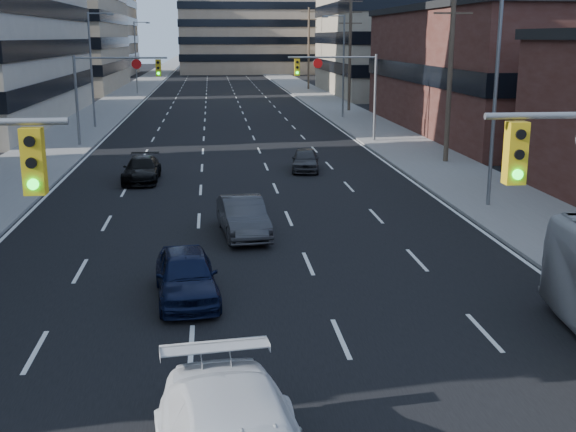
# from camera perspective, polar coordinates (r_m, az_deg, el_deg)

# --- Properties ---
(road_surface) EXTENTS (18.00, 300.00, 0.02)m
(road_surface) POSITION_cam_1_polar(r_m,az_deg,el_deg) (134.22, -5.61, 10.86)
(road_surface) COLOR black
(road_surface) RESTS_ON ground
(sidewalk_left) EXTENTS (5.00, 300.00, 0.15)m
(sidewalk_left) POSITION_cam_1_polar(r_m,az_deg,el_deg) (134.61, -10.59, 10.73)
(sidewalk_left) COLOR slate
(sidewalk_left) RESTS_ON ground
(sidewalk_right) EXTENTS (5.00, 300.00, 0.15)m
(sidewalk_right) POSITION_cam_1_polar(r_m,az_deg,el_deg) (134.81, -0.63, 10.97)
(sidewalk_right) COLOR slate
(sidewalk_right) RESTS_ON ground
(office_left_far) EXTENTS (20.00, 30.00, 16.00)m
(office_left_far) POSITION_cam_1_polar(r_m,az_deg,el_deg) (106.51, -18.95, 13.71)
(office_left_far) COLOR gray
(office_left_far) RESTS_ON ground
(storefront_right_mid) EXTENTS (20.00, 30.00, 9.00)m
(storefront_right_mid) POSITION_cam_1_polar(r_m,az_deg,el_deg) (59.67, 19.30, 10.68)
(storefront_right_mid) COLOR #472119
(storefront_right_mid) RESTS_ON ground
(office_right_far) EXTENTS (22.00, 28.00, 14.00)m
(office_right_far) POSITION_cam_1_polar(r_m,az_deg,el_deg) (95.68, 10.15, 13.68)
(office_right_far) COLOR gray
(office_right_far) RESTS_ON ground
(bg_block_left) EXTENTS (24.00, 24.00, 20.00)m
(bg_block_left) POSITION_cam_1_polar(r_m,az_deg,el_deg) (146.53, -17.13, 14.50)
(bg_block_left) COLOR #ADA089
(bg_block_left) RESTS_ON ground
(bg_block_right) EXTENTS (22.00, 22.00, 12.00)m
(bg_block_right) POSITION_cam_1_polar(r_m,az_deg,el_deg) (138.08, 8.11, 13.36)
(bg_block_right) COLOR gray
(bg_block_right) RESTS_ON ground
(signal_far_left) EXTENTS (6.09, 0.33, 6.00)m
(signal_far_left) POSITION_cam_1_polar(r_m,az_deg,el_deg) (49.54, -13.78, 10.30)
(signal_far_left) COLOR slate
(signal_far_left) RESTS_ON ground
(signal_far_right) EXTENTS (6.09, 0.33, 6.00)m
(signal_far_right) POSITION_cam_1_polar(r_m,az_deg,el_deg) (49.90, 4.30, 10.68)
(signal_far_right) COLOR slate
(signal_far_right) RESTS_ON ground
(utility_pole_block) EXTENTS (2.20, 0.28, 11.00)m
(utility_pole_block) POSITION_cam_1_polar(r_m,az_deg,el_deg) (42.23, 12.73, 11.80)
(utility_pole_block) COLOR #4C3D2D
(utility_pole_block) RESTS_ON ground
(utility_pole_midblock) EXTENTS (2.20, 0.28, 11.00)m
(utility_pole_midblock) POSITION_cam_1_polar(r_m,az_deg,el_deg) (71.31, 4.92, 12.83)
(utility_pole_midblock) COLOR #4C3D2D
(utility_pole_midblock) RESTS_ON ground
(utility_pole_distant) EXTENTS (2.20, 0.28, 11.00)m
(utility_pole_distant) POSITION_cam_1_polar(r_m,az_deg,el_deg) (100.93, 1.64, 13.19)
(utility_pole_distant) COLOR #4C3D2D
(utility_pole_distant) RESTS_ON ground
(streetlight_left_mid) EXTENTS (2.03, 0.22, 9.00)m
(streetlight_left_mid) POSITION_cam_1_polar(r_m,az_deg,el_deg) (59.77, -15.14, 11.51)
(streetlight_left_mid) COLOR slate
(streetlight_left_mid) RESTS_ON ground
(streetlight_left_far) EXTENTS (2.03, 0.22, 9.00)m
(streetlight_left_far) POSITION_cam_1_polar(r_m,az_deg,el_deg) (94.50, -11.86, 12.42)
(streetlight_left_far) COLOR slate
(streetlight_left_far) RESTS_ON ground
(streetlight_right_near) EXTENTS (2.03, 0.22, 9.00)m
(streetlight_right_near) POSITION_cam_1_polar(r_m,az_deg,el_deg) (31.30, 15.82, 9.65)
(streetlight_right_near) COLOR slate
(streetlight_right_near) RESTS_ON ground
(streetlight_right_far) EXTENTS (2.03, 0.22, 9.00)m
(streetlight_right_far) POSITION_cam_1_polar(r_m,az_deg,el_deg) (65.09, 4.27, 12.10)
(streetlight_right_far) COLOR slate
(streetlight_right_far) RESTS_ON ground
(sedan_blue) EXTENTS (2.05, 4.25, 1.40)m
(sedan_blue) POSITION_cam_1_polar(r_m,az_deg,el_deg) (20.28, -8.05, -4.65)
(sedan_blue) COLOR black
(sedan_blue) RESTS_ON ground
(sedan_grey_center) EXTENTS (1.95, 4.41, 1.41)m
(sedan_grey_center) POSITION_cam_1_polar(r_m,az_deg,el_deg) (26.53, -3.58, -0.07)
(sedan_grey_center) COLOR #323335
(sedan_grey_center) RESTS_ON ground
(sedan_black_far) EXTENTS (1.79, 4.29, 1.24)m
(sedan_black_far) POSITION_cam_1_polar(r_m,az_deg,el_deg) (37.26, -11.48, 3.63)
(sedan_black_far) COLOR black
(sedan_black_far) RESTS_ON ground
(sedan_grey_right) EXTENTS (1.90, 3.75, 1.22)m
(sedan_grey_right) POSITION_cam_1_polar(r_m,az_deg,el_deg) (39.49, 1.38, 4.47)
(sedan_grey_right) COLOR #323234
(sedan_grey_right) RESTS_ON ground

